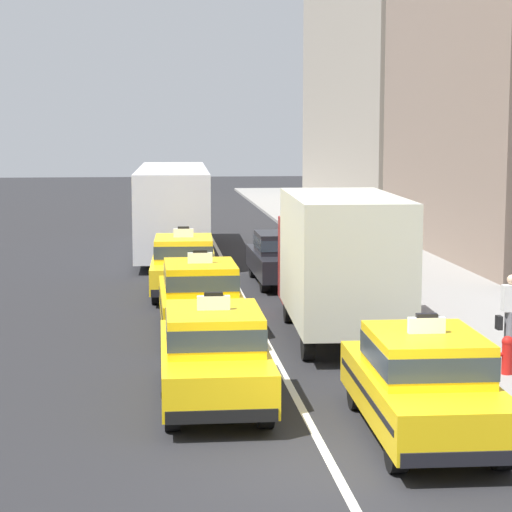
# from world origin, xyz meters

# --- Properties ---
(ground_plane) EXTENTS (160.00, 160.00, 0.00)m
(ground_plane) POSITION_xyz_m (0.00, 0.00, 0.00)
(ground_plane) COLOR #232326
(lane_stripe_left_right) EXTENTS (0.14, 80.00, 0.01)m
(lane_stripe_left_right) POSITION_xyz_m (0.00, 20.00, 0.00)
(lane_stripe_left_right) COLOR silver
(lane_stripe_left_right) RESTS_ON ground
(sidewalk_curb) EXTENTS (4.00, 90.00, 0.15)m
(sidewalk_curb) POSITION_xyz_m (5.60, 15.00, 0.07)
(sidewalk_curb) COLOR gray
(sidewalk_curb) RESTS_ON ground
(taxi_left_nearest) EXTENTS (1.84, 4.57, 1.96)m
(taxi_left_nearest) POSITION_xyz_m (-1.46, 3.56, 0.88)
(taxi_left_nearest) COLOR black
(taxi_left_nearest) RESTS_ON ground
(taxi_left_second) EXTENTS (1.87, 4.58, 1.96)m
(taxi_left_second) POSITION_xyz_m (-1.42, 9.30, 0.88)
(taxi_left_second) COLOR black
(taxi_left_second) RESTS_ON ground
(taxi_left_third) EXTENTS (1.97, 4.62, 1.96)m
(taxi_left_third) POSITION_xyz_m (-1.62, 14.60, 0.88)
(taxi_left_third) COLOR black
(taxi_left_third) RESTS_ON ground
(bus_left_fourth) EXTENTS (2.82, 11.27, 3.22)m
(bus_left_fourth) POSITION_xyz_m (-1.73, 23.79, 1.82)
(bus_left_fourth) COLOR black
(bus_left_fourth) RESTS_ON ground
(taxi_right_nearest) EXTENTS (1.93, 4.60, 1.96)m
(taxi_right_nearest) POSITION_xyz_m (1.62, 1.34, 0.88)
(taxi_right_nearest) COLOR black
(taxi_right_nearest) RESTS_ON ground
(box_truck_right_second) EXTENTS (2.51, 7.04, 3.27)m
(box_truck_right_second) POSITION_xyz_m (1.69, 8.80, 1.78)
(box_truck_right_second) COLOR black
(box_truck_right_second) RESTS_ON ground
(sedan_right_third) EXTENTS (1.81, 4.32, 1.58)m
(sedan_right_third) POSITION_xyz_m (1.41, 16.15, 0.85)
(sedan_right_third) COLOR black
(sedan_right_third) RESTS_ON ground
(pedestrian_near_crosswalk) EXTENTS (0.47, 0.24, 1.66)m
(pedestrian_near_crosswalk) POSITION_xyz_m (4.66, 5.82, 0.98)
(pedestrian_near_crosswalk) COLOR slate
(pedestrian_near_crosswalk) RESTS_ON sidewalk_curb
(pedestrian_by_storefront) EXTENTS (0.36, 0.24, 1.65)m
(pedestrian_by_storefront) POSITION_xyz_m (4.70, 15.91, 0.99)
(pedestrian_by_storefront) COLOR #473828
(pedestrian_by_storefront) RESTS_ON sidewalk_curb
(pedestrian_trailing) EXTENTS (0.36, 0.24, 1.70)m
(pedestrian_trailing) POSITION_xyz_m (4.81, 16.93, 1.01)
(pedestrian_trailing) COLOR #23232D
(pedestrian_trailing) RESTS_ON sidewalk_curb
(fire_hydrant) EXTENTS (0.36, 0.22, 0.73)m
(fire_hydrant) POSITION_xyz_m (4.08, 4.37, 0.55)
(fire_hydrant) COLOR red
(fire_hydrant) RESTS_ON sidewalk_curb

